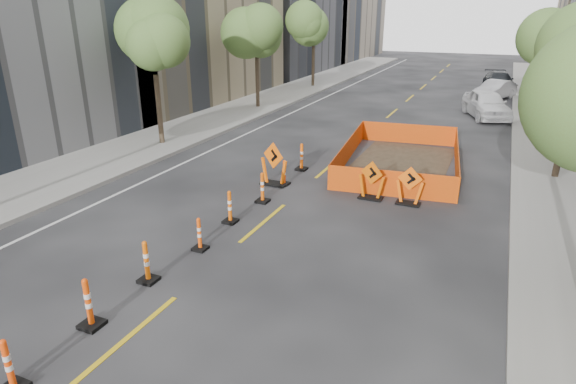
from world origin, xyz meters
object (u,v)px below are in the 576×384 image
at_px(channelizer_1, 8,365).
at_px(channelizer_3, 147,262).
at_px(chevron_sign_center, 372,180).
at_px(chevron_sign_right, 410,186).
at_px(channelizer_5, 230,207).
at_px(parked_car_mid, 495,90).
at_px(chevron_sign_left, 274,164).
at_px(channelizer_6, 262,187).
at_px(channelizer_7, 284,172).
at_px(parked_car_far, 499,81).
at_px(channelizer_4, 199,234).
at_px(channelizer_2, 88,303).
at_px(parked_car_near, 486,104).
at_px(channelizer_8, 302,157).

bearing_deg(channelizer_1, channelizer_3, 92.72).
bearing_deg(channelizer_3, chevron_sign_center, 64.78).
bearing_deg(chevron_sign_center, chevron_sign_right, 16.14).
distance_m(channelizer_5, parked_car_mid, 27.06).
height_order(chevron_sign_left, chevron_sign_center, chevron_sign_left).
bearing_deg(channelizer_6, channelizer_7, 91.22).
height_order(channelizer_1, channelizer_7, channelizer_1).
relative_size(chevron_sign_left, parked_car_far, 0.34).
height_order(channelizer_7, chevron_sign_right, chevron_sign_right).
relative_size(channelizer_4, chevron_sign_right, 0.71).
distance_m(channelizer_2, parked_car_near, 25.82).
bearing_deg(chevron_sign_center, chevron_sign_left, -163.33).
relative_size(parked_car_mid, parked_car_far, 0.86).
bearing_deg(channelizer_7, parked_car_mid, 74.02).
height_order(channelizer_1, chevron_sign_left, chevron_sign_left).
distance_m(channelizer_6, chevron_sign_right, 4.87).
xyz_separation_m(channelizer_2, chevron_sign_right, (4.68, 9.27, 0.10)).
height_order(chevron_sign_right, parked_car_near, parked_car_near).
bearing_deg(parked_car_mid, parked_car_near, -68.45).
height_order(channelizer_2, chevron_sign_left, chevron_sign_left).
bearing_deg(channelizer_7, parked_car_near, 68.50).
distance_m(channelizer_5, chevron_sign_center, 4.99).
relative_size(channelizer_3, parked_car_mid, 0.26).
relative_size(channelizer_3, channelizer_7, 1.13).
bearing_deg(channelizer_4, channelizer_3, -96.79).
xyz_separation_m(channelizer_1, channelizer_6, (0.05, 9.38, 0.01)).
bearing_deg(chevron_sign_left, chevron_sign_right, 21.36).
distance_m(channelizer_6, parked_car_far, 30.15).
relative_size(channelizer_5, chevron_sign_left, 0.63).
distance_m(chevron_sign_left, chevron_sign_right, 4.91).
height_order(channelizer_2, chevron_sign_right, chevron_sign_right).
relative_size(parked_car_near, parked_car_far, 1.00).
height_order(channelizer_4, chevron_sign_right, chevron_sign_right).
xyz_separation_m(channelizer_6, chevron_sign_left, (-0.38, 1.71, 0.29)).
bearing_deg(channelizer_6, chevron_sign_right, 21.34).
relative_size(chevron_sign_center, chevron_sign_right, 1.02).
xyz_separation_m(channelizer_8, chevron_sign_center, (3.38, -1.99, 0.13)).
bearing_deg(parked_car_near, parked_car_far, 68.29).
distance_m(channelizer_2, parked_car_far, 37.53).
bearing_deg(channelizer_8, channelizer_7, -87.50).
height_order(channelizer_4, parked_car_near, parked_car_near).
relative_size(channelizer_3, channelizer_4, 1.14).
bearing_deg(parked_car_mid, chevron_sign_right, -70.88).
bearing_deg(channelizer_2, channelizer_6, 88.84).
distance_m(channelizer_3, parked_car_mid, 30.73).
relative_size(chevron_sign_center, parked_car_far, 0.28).
bearing_deg(channelizer_5, channelizer_6, 85.18).
bearing_deg(chevron_sign_right, channelizer_3, -127.14).
distance_m(channelizer_1, channelizer_5, 7.50).
height_order(chevron_sign_left, parked_car_mid, chevron_sign_left).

